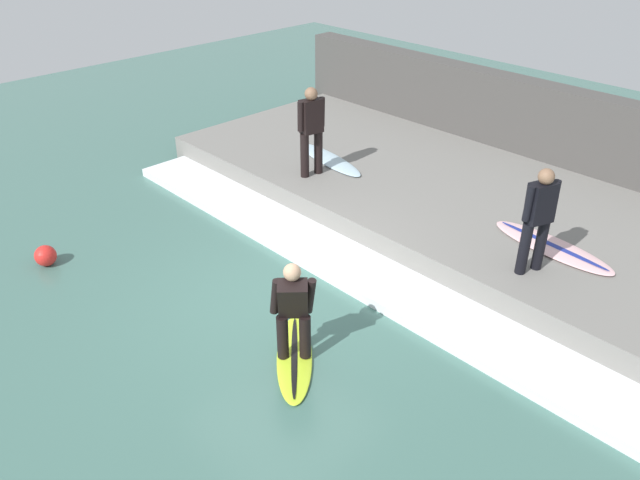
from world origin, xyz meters
TOP-DOWN VIEW (x-y plane):
  - ground_plane at (0.00, 0.00)m, footprint 28.00×28.00m
  - concrete_ledge at (4.03, 0.00)m, footprint 4.40×11.03m
  - back_wall at (6.48, 0.00)m, footprint 0.50×11.58m
  - wave_foam_crest at (1.33, 0.00)m, footprint 1.00×10.48m
  - surfboard_riding at (-0.69, -1.07)m, footprint 1.46×1.54m
  - surfer_riding at (-0.69, -1.07)m, footprint 0.53×0.53m
  - surfer_waiting_near at (2.61, 2.10)m, footprint 0.55×0.31m
  - surfboard_waiting_near at (3.30, 2.33)m, footprint 0.82×2.01m
  - surfer_waiting_far at (2.57, -2.40)m, footprint 0.50×0.34m
  - surfboard_waiting_far at (3.36, -2.34)m, footprint 0.77×2.03m
  - marker_buoy at (-2.00, 3.29)m, footprint 0.33×0.33m

SIDE VIEW (x-z plane):
  - ground_plane at x=0.00m, z-range 0.00..0.00m
  - surfboard_riding at x=-0.69m, z-range 0.00..0.06m
  - wave_foam_crest at x=1.33m, z-range 0.00..0.15m
  - marker_buoy at x=-2.00m, z-range 0.00..0.33m
  - concrete_ledge at x=4.03m, z-range 0.00..0.50m
  - surfboard_waiting_near at x=3.30m, z-range 0.50..0.56m
  - surfboard_waiting_far at x=3.36m, z-range 0.49..0.56m
  - surfer_riding at x=-0.69m, z-range 0.14..1.51m
  - back_wall at x=6.48m, z-range 0.00..1.92m
  - surfer_waiting_far at x=2.57m, z-range 0.59..2.15m
  - surfer_waiting_near at x=2.61m, z-range 0.60..2.25m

